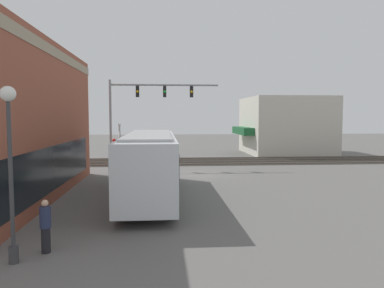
{
  "coord_description": "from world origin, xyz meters",
  "views": [
    {
      "loc": [
        -26.83,
        2.12,
        4.26
      ],
      "look_at": [
        3.03,
        -0.23,
        2.01
      ],
      "focal_mm": 35.0,
      "sensor_mm": 36.0,
      "label": 1
    }
  ],
  "objects_px": {
    "city_bus": "(150,162)",
    "crossing_signal": "(120,140)",
    "parked_car_grey": "(157,145)",
    "pedestrian_by_lamp": "(46,226)",
    "parked_car_white": "(156,151)",
    "streetlamp": "(10,159)"
  },
  "relations": [
    {
      "from": "parked_car_grey",
      "to": "pedestrian_by_lamp",
      "type": "distance_m",
      "value": 34.79
    },
    {
      "from": "parked_car_grey",
      "to": "pedestrian_by_lamp",
      "type": "xyz_separation_m",
      "value": [
        -34.66,
        2.97,
        0.19
      ]
    },
    {
      "from": "streetlamp",
      "to": "parked_car_white",
      "type": "height_order",
      "value": "streetlamp"
    },
    {
      "from": "crossing_signal",
      "to": "parked_car_grey",
      "type": "relative_size",
      "value": 0.78
    },
    {
      "from": "streetlamp",
      "to": "parked_car_white",
      "type": "xyz_separation_m",
      "value": [
        27.21,
        -3.64,
        -2.36
      ]
    },
    {
      "from": "crossing_signal",
      "to": "pedestrian_by_lamp",
      "type": "relative_size",
      "value": 2.27
    },
    {
      "from": "city_bus",
      "to": "parked_car_white",
      "type": "distance_m",
      "value": 18.6
    },
    {
      "from": "crossing_signal",
      "to": "pedestrian_by_lamp",
      "type": "distance_m",
      "value": 18.91
    },
    {
      "from": "parked_car_grey",
      "to": "parked_car_white",
      "type": "bearing_deg",
      "value": 180.0
    },
    {
      "from": "city_bus",
      "to": "pedestrian_by_lamp",
      "type": "bearing_deg",
      "value": 159.35
    },
    {
      "from": "streetlamp",
      "to": "pedestrian_by_lamp",
      "type": "height_order",
      "value": "streetlamp"
    },
    {
      "from": "city_bus",
      "to": "parked_car_white",
      "type": "relative_size",
      "value": 2.57
    },
    {
      "from": "city_bus",
      "to": "parked_car_white",
      "type": "bearing_deg",
      "value": -0.0
    },
    {
      "from": "parked_car_white",
      "to": "pedestrian_by_lamp",
      "type": "distance_m",
      "value": 26.6
    },
    {
      "from": "city_bus",
      "to": "crossing_signal",
      "type": "relative_size",
      "value": 3.15
    },
    {
      "from": "parked_car_white",
      "to": "city_bus",
      "type": "bearing_deg",
      "value": 180.0
    },
    {
      "from": "crossing_signal",
      "to": "pedestrian_by_lamp",
      "type": "bearing_deg",
      "value": 179.48
    },
    {
      "from": "streetlamp",
      "to": "pedestrian_by_lamp",
      "type": "distance_m",
      "value": 2.42
    },
    {
      "from": "streetlamp",
      "to": "parked_car_white",
      "type": "bearing_deg",
      "value": -7.63
    },
    {
      "from": "crossing_signal",
      "to": "parked_car_white",
      "type": "distance_m",
      "value": 8.23
    },
    {
      "from": "crossing_signal",
      "to": "parked_car_white",
      "type": "bearing_deg",
      "value": -20.25
    },
    {
      "from": "city_bus",
      "to": "crossing_signal",
      "type": "distance_m",
      "value": 11.34
    }
  ]
}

